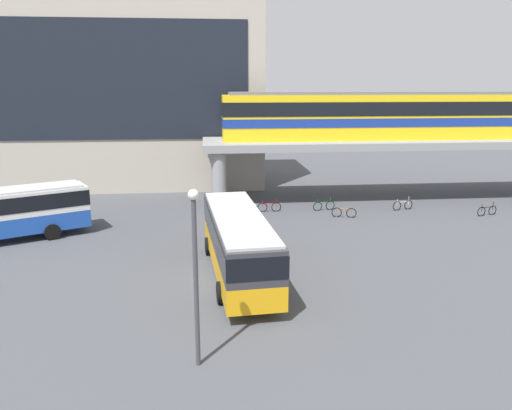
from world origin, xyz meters
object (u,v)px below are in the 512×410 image
object	(u,v)px
bicycle_brown	(344,212)
bicycle_silver	(403,205)
bicycle_black	(487,211)
bicycle_red	(269,207)
bus_main	(238,238)
pedestrian_walking_across	(255,217)
bicycle_green	(324,206)
train	(380,115)
station_building	(98,90)

from	to	relation	value
bicycle_brown	bicycle_silver	bearing A→B (deg)	18.43
bicycle_silver	bicycle_black	bearing A→B (deg)	-22.19
bicycle_red	bicycle_black	xyz separation A→B (m)	(15.85, -2.73, 0.00)
bicycle_brown	bus_main	bearing A→B (deg)	-128.52
bicycle_red	pedestrian_walking_across	distance (m)	4.76
bicycle_brown	bicycle_green	bearing A→B (deg)	114.07
pedestrian_walking_across	bicycle_silver	bearing A→B (deg)	18.67
bicycle_green	pedestrian_walking_across	xyz separation A→B (m)	(-5.78, -4.48, 0.46)
bicycle_green	bicycle_black	bearing A→B (deg)	-13.27
bicycle_black	pedestrian_walking_across	xyz separation A→B (m)	(-17.40, -1.75, 0.46)
train	bus_main	distance (m)	21.57
bicycle_brown	pedestrian_walking_across	bearing A→B (deg)	-161.15
station_building	bicycle_red	world-z (taller)	station_building
bicycle_green	pedestrian_walking_across	bearing A→B (deg)	-142.18
bicycle_black	bicycle_silver	size ratio (longest dim) A/B	1.00
train	bus_main	bearing A→B (deg)	-127.79
bicycle_red	bus_main	bearing A→B (deg)	-104.11
bicycle_brown	pedestrian_walking_across	world-z (taller)	pedestrian_walking_across
pedestrian_walking_across	station_building	bearing A→B (deg)	127.37
bus_main	bicycle_brown	xyz separation A→B (m)	(8.40, 10.56, -1.63)
bus_main	pedestrian_walking_across	xyz separation A→B (m)	(1.65, 8.26, -1.17)
station_building	pedestrian_walking_across	world-z (taller)	station_building
station_building	bus_main	world-z (taller)	station_building
station_building	bus_main	bearing A→B (deg)	-65.72
station_building	bicycle_red	xyz separation A→B (m)	(14.68, -12.72, -8.50)
bicycle_silver	pedestrian_walking_across	world-z (taller)	pedestrian_walking_across
bicycle_black	pedestrian_walking_across	bearing A→B (deg)	-174.27
bus_main	bicycle_black	xyz separation A→B (m)	(19.05, 10.00, -1.63)
station_building	pedestrian_walking_across	xyz separation A→B (m)	(13.13, -17.20, -8.04)
bicycle_green	bicycle_brown	bearing A→B (deg)	-65.93
station_building	pedestrian_walking_across	size ratio (longest dim) A/B	17.53
train	pedestrian_walking_across	xyz separation A→B (m)	(-11.21, -8.33, -6.14)
bicycle_black	pedestrian_walking_across	distance (m)	17.49
bicycle_brown	bicycle_silver	distance (m)	5.38
station_building	bicycle_brown	size ratio (longest dim) A/B	17.50
station_building	train	bearing A→B (deg)	-20.02
bicycle_silver	pedestrian_walking_across	xyz separation A→B (m)	(-11.86, -4.01, 0.46)
pedestrian_walking_across	bicycle_black	bearing A→B (deg)	5.73
station_building	bus_main	xyz separation A→B (m)	(11.48, -25.46, -6.87)
bicycle_red	bicycle_green	world-z (taller)	same
train	bicycle_black	distance (m)	11.19
station_building	bicycle_green	xyz separation A→B (m)	(18.91, -12.72, -8.50)
train	bicycle_silver	distance (m)	7.92
bicycle_green	bicycle_silver	xyz separation A→B (m)	(6.08, -0.48, 0.00)
train	bicycle_silver	xyz separation A→B (m)	(0.65, -4.32, -6.60)
train	bicycle_silver	world-z (taller)	train
station_building	bicycle_green	size ratio (longest dim) A/B	17.26
station_building	bicycle_silver	xyz separation A→B (m)	(24.99, -13.19, -8.50)
bicycle_red	bicycle_brown	size ratio (longest dim) A/B	1.03
bicycle_black	bicycle_silver	world-z (taller)	same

